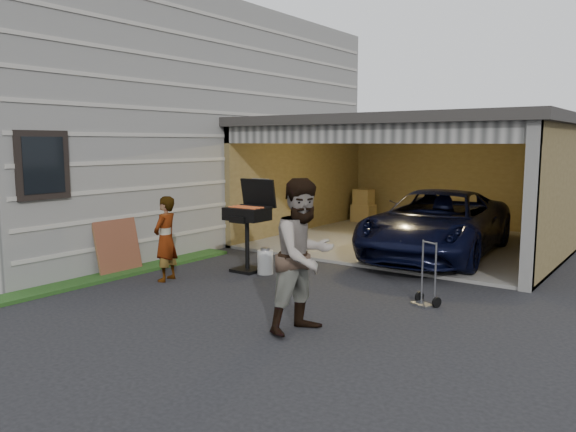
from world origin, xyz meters
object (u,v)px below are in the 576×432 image
Objects in this scene: minivan at (437,226)px; bbq_grill at (248,217)px; hand_truck at (426,293)px; woman at (166,239)px; man at (304,256)px; propane_tank at (265,262)px; plywood_panel at (118,246)px.

bbq_grill reaches higher than minivan.
woman is at bearing -140.15° from hand_truck.
man reaches higher than propane_tank.
propane_tank is 2.68m from plywood_panel.
hand_truck is at bearing 14.24° from plywood_panel.
plywood_panel is 5.48m from hand_truck.
minivan reaches higher than hand_truck.
propane_tank is (-1.98, -3.16, -0.45)m from minivan.
man is at bearing -91.67° from minivan.
propane_tank is at bearing -159.53° from hand_truck.
bbq_grill is (-2.37, -3.16, 0.34)m from minivan.
man is 1.91× the size of plywood_panel.
hand_truck is at bearing 91.56° from woman.
minivan is at bearing 57.94° from propane_tank.
woman reaches higher than hand_truck.
woman reaches higher than plywood_panel.
man is (0.33, -5.33, 0.30)m from minivan.
woman is at bearing -129.09° from minivan.
man reaches higher than plywood_panel.
man is at bearing -43.07° from propane_tank.
plywood_panel is (-1.12, -0.14, -0.23)m from woman.
woman is 1.55× the size of hand_truck.
man is 3.47m from bbq_grill.
bbq_grill is (0.68, 1.39, 0.27)m from woman.
bbq_grill is at bearing 64.00° from man.
woman is 1.15m from plywood_panel.
bbq_grill reaches higher than plywood_panel.
woman is 1.45× the size of plywood_panel.
plywood_panel reaches higher than hand_truck.
minivan is 2.47× the size of man.
propane_tank is 3.12m from hand_truck.
bbq_grill is 1.79× the size of hand_truck.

